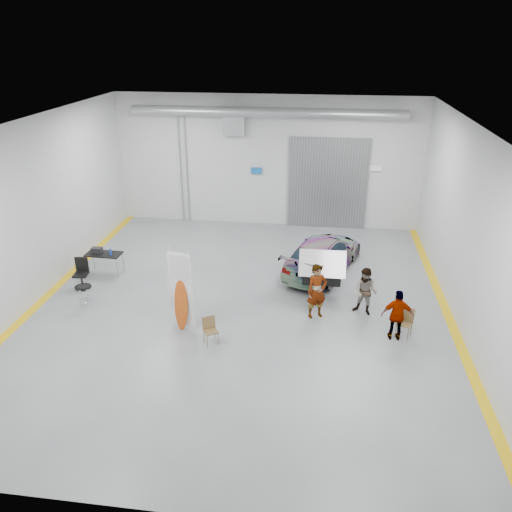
# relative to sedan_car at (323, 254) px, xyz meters

# --- Properties ---
(ground) EXTENTS (16.00, 16.00, 0.00)m
(ground) POSITION_rel_sedan_car_xyz_m (-2.70, -3.20, -0.68)
(ground) COLOR slate
(ground) RESTS_ON ground
(room_shell) EXTENTS (14.02, 16.18, 6.01)m
(room_shell) POSITION_rel_sedan_car_xyz_m (-2.46, -0.98, 3.40)
(room_shell) COLOR #B1B4B6
(room_shell) RESTS_ON ground
(sedan_car) EXTENTS (3.43, 5.07, 1.36)m
(sedan_car) POSITION_rel_sedan_car_xyz_m (0.00, 0.00, 0.00)
(sedan_car) COLOR white
(sedan_car) RESTS_ON ground
(person_a) EXTENTS (0.80, 0.69, 1.85)m
(person_a) POSITION_rel_sedan_car_xyz_m (-0.16, -3.49, 0.25)
(person_a) COLOR #8B6C4B
(person_a) RESTS_ON ground
(person_b) EXTENTS (0.97, 0.87, 1.63)m
(person_b) POSITION_rel_sedan_car_xyz_m (1.41, -3.09, 0.13)
(person_b) COLOR teal
(person_b) RESTS_ON ground
(person_c) EXTENTS (0.95, 0.39, 1.64)m
(person_c) POSITION_rel_sedan_car_xyz_m (2.25, -4.47, 0.14)
(person_c) COLOR #984C32
(person_c) RESTS_ON ground
(surfboard_display) EXTENTS (0.76, 0.33, 2.74)m
(surfboard_display) POSITION_rel_sedan_car_xyz_m (-4.21, -4.77, 0.43)
(surfboard_display) COLOR white
(surfboard_display) RESTS_ON ground
(folding_chair_near) EXTENTS (0.53, 0.57, 0.82)m
(folding_chair_near) POSITION_rel_sedan_car_xyz_m (-3.21, -5.44, -0.42)
(folding_chair_near) COLOR brown
(folding_chair_near) RESTS_ON ground
(folding_chair_far) EXTENTS (0.56, 0.60, 0.90)m
(folding_chair_far) POSITION_rel_sedan_car_xyz_m (2.51, -4.30, -0.40)
(folding_chair_far) COLOR brown
(folding_chair_far) RESTS_ON ground
(shop_stool) EXTENTS (0.39, 0.39, 0.77)m
(shop_stool) POSITION_rel_sedan_car_xyz_m (-7.87, -3.89, -0.30)
(shop_stool) COLOR black
(shop_stool) RESTS_ON ground
(work_table) EXTENTS (1.35, 0.71, 1.09)m
(work_table) POSITION_rel_sedan_car_xyz_m (-8.28, -1.39, 0.16)
(work_table) COLOR gray
(work_table) RESTS_ON ground
(office_chair) EXTENTS (0.59, 0.59, 1.10)m
(office_chair) POSITION_rel_sedan_car_xyz_m (-8.57, -2.57, -0.20)
(office_chair) COLOR black
(office_chair) RESTS_ON ground
(trunk_lid) EXTENTS (1.59, 0.96, 0.04)m
(trunk_lid) POSITION_rel_sedan_car_xyz_m (0.00, -2.10, 0.70)
(trunk_lid) COLOR silver
(trunk_lid) RESTS_ON sedan_car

